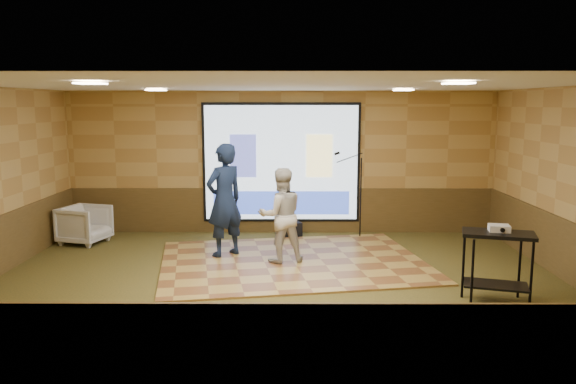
{
  "coord_description": "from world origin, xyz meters",
  "views": [
    {
      "loc": [
        0.2,
        -8.32,
        2.72
      ],
      "look_at": [
        0.16,
        0.75,
        1.3
      ],
      "focal_mm": 35.0,
      "sensor_mm": 36.0,
      "label": 1
    }
  ],
  "objects_px": {
    "player_right": "(281,215)",
    "banquet_chair": "(85,225)",
    "dance_floor": "(293,261)",
    "duffel_bag": "(290,229)",
    "projector_screen": "(281,164)",
    "mic_stand": "(358,214)",
    "av_table": "(498,253)",
    "projector": "(499,228)",
    "player_left": "(224,200)"
  },
  "relations": [
    {
      "from": "player_left",
      "to": "duffel_bag",
      "type": "distance_m",
      "value": 2.2
    },
    {
      "from": "dance_floor",
      "to": "player_right",
      "type": "relative_size",
      "value": 2.75
    },
    {
      "from": "projector_screen",
      "to": "projector",
      "type": "distance_m",
      "value": 5.23
    },
    {
      "from": "dance_floor",
      "to": "duffel_bag",
      "type": "relative_size",
      "value": 9.78
    },
    {
      "from": "mic_stand",
      "to": "duffel_bag",
      "type": "relative_size",
      "value": 3.89
    },
    {
      "from": "projector_screen",
      "to": "dance_floor",
      "type": "height_order",
      "value": "projector_screen"
    },
    {
      "from": "mic_stand",
      "to": "duffel_bag",
      "type": "distance_m",
      "value": 1.44
    },
    {
      "from": "projector_screen",
      "to": "av_table",
      "type": "bearing_deg",
      "value": -54.57
    },
    {
      "from": "player_left",
      "to": "projector",
      "type": "relative_size",
      "value": 7.37
    },
    {
      "from": "av_table",
      "to": "projector",
      "type": "xyz_separation_m",
      "value": [
        0.02,
        0.06,
        0.34
      ]
    },
    {
      "from": "projector_screen",
      "to": "mic_stand",
      "type": "distance_m",
      "value": 1.91
    },
    {
      "from": "av_table",
      "to": "player_right",
      "type": "bearing_deg",
      "value": 147.39
    },
    {
      "from": "player_left",
      "to": "mic_stand",
      "type": "distance_m",
      "value": 3.0
    },
    {
      "from": "player_left",
      "to": "banquet_chair",
      "type": "xyz_separation_m",
      "value": [
        -2.89,
        0.99,
        -0.66
      ]
    },
    {
      "from": "projector_screen",
      "to": "av_table",
      "type": "height_order",
      "value": "projector_screen"
    },
    {
      "from": "av_table",
      "to": "duffel_bag",
      "type": "xyz_separation_m",
      "value": [
        -2.86,
        3.96,
        -0.56
      ]
    },
    {
      "from": "projector_screen",
      "to": "player_right",
      "type": "xyz_separation_m",
      "value": [
        0.03,
        -2.35,
        -0.63
      ]
    },
    {
      "from": "player_right",
      "to": "banquet_chair",
      "type": "relative_size",
      "value": 1.97
    },
    {
      "from": "player_left",
      "to": "mic_stand",
      "type": "height_order",
      "value": "player_left"
    },
    {
      "from": "projector",
      "to": "duffel_bag",
      "type": "height_order",
      "value": "projector"
    },
    {
      "from": "projector",
      "to": "banquet_chair",
      "type": "bearing_deg",
      "value": 165.37
    },
    {
      "from": "projector",
      "to": "projector_screen",
      "type": "bearing_deg",
      "value": 136.54
    },
    {
      "from": "player_left",
      "to": "duffel_bag",
      "type": "relative_size",
      "value": 4.39
    },
    {
      "from": "banquet_chair",
      "to": "dance_floor",
      "type": "bearing_deg",
      "value": -91.58
    },
    {
      "from": "dance_floor",
      "to": "mic_stand",
      "type": "distance_m",
      "value": 2.32
    },
    {
      "from": "av_table",
      "to": "duffel_bag",
      "type": "bearing_deg",
      "value": 125.85
    },
    {
      "from": "player_right",
      "to": "banquet_chair",
      "type": "distance_m",
      "value": 4.16
    },
    {
      "from": "mic_stand",
      "to": "duffel_bag",
      "type": "bearing_deg",
      "value": -172.55
    },
    {
      "from": "av_table",
      "to": "projector",
      "type": "relative_size",
      "value": 3.64
    },
    {
      "from": "mic_stand",
      "to": "player_right",
      "type": "bearing_deg",
      "value": -115.61
    },
    {
      "from": "player_right",
      "to": "duffel_bag",
      "type": "distance_m",
      "value": 2.16
    },
    {
      "from": "projector",
      "to": "duffel_bag",
      "type": "bearing_deg",
      "value": 137.01
    },
    {
      "from": "dance_floor",
      "to": "av_table",
      "type": "relative_size",
      "value": 4.5
    },
    {
      "from": "player_left",
      "to": "player_right",
      "type": "relative_size",
      "value": 1.24
    },
    {
      "from": "av_table",
      "to": "projector",
      "type": "bearing_deg",
      "value": 67.67
    },
    {
      "from": "player_left",
      "to": "mic_stand",
      "type": "relative_size",
      "value": 1.13
    },
    {
      "from": "projector_screen",
      "to": "duffel_bag",
      "type": "bearing_deg",
      "value": -60.32
    },
    {
      "from": "player_left",
      "to": "av_table",
      "type": "xyz_separation_m",
      "value": [
        4.02,
        -2.32,
        -0.34
      ]
    },
    {
      "from": "player_left",
      "to": "duffel_bag",
      "type": "height_order",
      "value": "player_left"
    },
    {
      "from": "dance_floor",
      "to": "player_left",
      "type": "height_order",
      "value": "player_left"
    },
    {
      "from": "dance_floor",
      "to": "player_left",
      "type": "distance_m",
      "value": 1.62
    },
    {
      "from": "dance_floor",
      "to": "player_left",
      "type": "bearing_deg",
      "value": 164.01
    },
    {
      "from": "player_left",
      "to": "projector",
      "type": "distance_m",
      "value": 4.63
    },
    {
      "from": "player_right",
      "to": "banquet_chair",
      "type": "height_order",
      "value": "player_right"
    },
    {
      "from": "dance_floor",
      "to": "projector",
      "type": "xyz_separation_m",
      "value": [
        2.83,
        -1.92,
        1.02
      ]
    },
    {
      "from": "dance_floor",
      "to": "player_right",
      "type": "bearing_deg",
      "value": -166.01
    },
    {
      "from": "dance_floor",
      "to": "duffel_bag",
      "type": "height_order",
      "value": "duffel_bag"
    },
    {
      "from": "dance_floor",
      "to": "projector_screen",
      "type": "bearing_deg",
      "value": 95.89
    },
    {
      "from": "projector",
      "to": "mic_stand",
      "type": "bearing_deg",
      "value": 122.21
    },
    {
      "from": "mic_stand",
      "to": "projector",
      "type": "bearing_deg",
      "value": -54.74
    }
  ]
}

